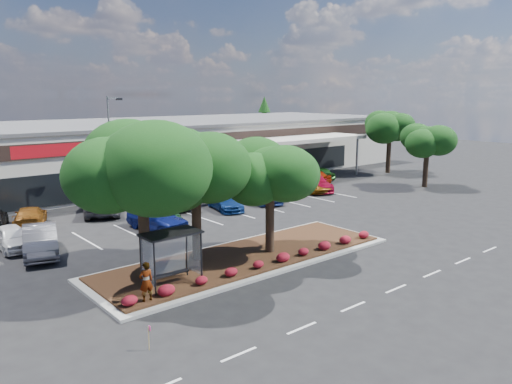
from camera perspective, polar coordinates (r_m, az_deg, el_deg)
ground at (r=27.03m, az=7.65°, el=-8.87°), size 160.00×160.00×0.00m
retail_store at (r=54.66m, az=-19.48°, el=4.12°), size 80.40×25.20×6.25m
landscape_island at (r=28.44m, az=-1.11°, el=-7.49°), size 18.00×6.00×0.26m
lane_markings at (r=34.47m, az=-5.43°, el=-4.40°), size 33.12×20.06×0.01m
shrub_row at (r=26.80m, az=1.73°, el=-7.80°), size 17.00×0.80×0.50m
bus_shelter at (r=23.99m, az=-9.86°, el=-5.74°), size 2.75×1.55×2.59m
island_tree_west at (r=24.62m, az=-12.83°, el=-0.86°), size 7.20×7.20×7.89m
island_tree_mid at (r=26.98m, az=-6.89°, el=-0.24°), size 6.60×6.60×7.32m
island_tree_east at (r=28.28m, az=1.61°, el=-0.49°), size 5.80×5.80×6.50m
tree_east_near at (r=52.73m, az=18.91°, el=4.03°), size 5.60×5.60×6.51m
tree_east_far at (r=61.19m, az=14.98°, el=5.67°), size 6.40×6.40×7.62m
conifer_north_east at (r=80.88m, az=0.95°, el=7.76°), size 3.96×3.96×9.00m
person_waiting at (r=22.63m, az=-12.45°, el=-9.96°), size 0.67×0.46×1.79m
light_pole at (r=40.97m, az=-16.12°, el=3.37°), size 1.43×0.57×9.05m
survey_stake at (r=19.24m, az=-12.12°, el=-15.65°), size 0.08×0.14×0.93m
car_0 at (r=31.60m, az=-23.44°, el=-5.12°), size 3.16×5.52×1.72m
car_1 at (r=33.54m, az=-26.13°, el=-4.69°), size 1.72×4.24×1.44m
car_2 at (r=34.94m, az=-11.21°, el=-2.92°), size 2.85×5.29×1.71m
car_3 at (r=36.76m, az=-10.18°, el=-2.42°), size 2.81×4.48×1.42m
car_4 at (r=40.42m, az=-3.59°, el=-1.09°), size 2.93×4.93×1.34m
car_5 at (r=43.44m, az=0.80°, el=-0.02°), size 4.29×6.05×1.63m
car_6 at (r=44.02m, az=0.32°, el=0.16°), size 3.17×5.39×1.68m
car_7 at (r=48.08m, az=6.04°, el=0.89°), size 3.06×5.46×1.44m
car_8 at (r=48.69m, az=6.61°, el=1.11°), size 4.20×6.01×1.62m
car_9 at (r=38.55m, az=-24.42°, el=-2.60°), size 3.62×5.36×1.44m
car_11 at (r=40.72m, az=-17.11°, el=-1.32°), size 4.72×6.21×1.57m
car_12 at (r=43.96m, az=-9.22°, el=-0.05°), size 3.31×5.84×1.60m
car_13 at (r=41.41m, az=-10.56°, el=-0.70°), size 3.61×6.31×1.72m
car_14 at (r=46.25m, az=-1.38°, el=0.56°), size 3.28×4.65×1.47m
car_15 at (r=52.66m, az=1.40°, el=1.90°), size 2.27×4.90×1.56m
car_16 at (r=52.56m, az=6.27°, el=1.78°), size 2.67×4.65×1.49m
car_17 at (r=54.98m, az=7.23°, el=2.13°), size 2.51×4.43×1.42m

